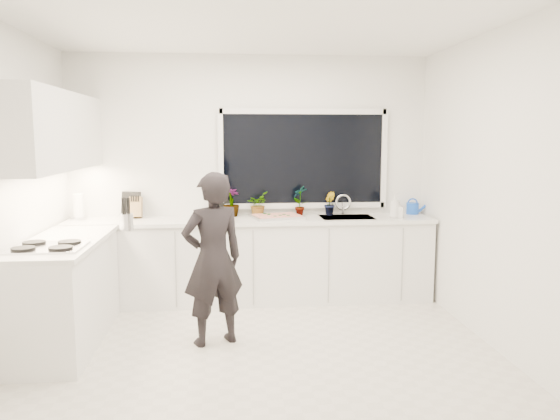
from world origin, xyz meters
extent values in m
cube|color=beige|center=(0.00, 0.00, -0.01)|extent=(4.00, 3.50, 0.02)
cube|color=white|center=(0.00, 1.76, 1.35)|extent=(4.00, 0.02, 2.70)
cube|color=white|center=(-2.01, 0.00, 1.35)|extent=(0.02, 3.50, 2.70)
cube|color=white|center=(2.01, 0.00, 1.35)|extent=(0.02, 3.50, 2.70)
cube|color=white|center=(0.00, 0.00, 2.71)|extent=(4.00, 3.50, 0.02)
cube|color=black|center=(0.60, 1.73, 1.55)|extent=(1.80, 0.02, 1.00)
cube|color=white|center=(0.00, 1.45, 0.44)|extent=(3.92, 0.58, 0.88)
cube|color=white|center=(-1.67, 0.35, 0.44)|extent=(0.58, 1.60, 0.88)
cube|color=silver|center=(0.00, 1.44, 0.90)|extent=(3.94, 0.62, 0.04)
cube|color=silver|center=(-1.67, 0.35, 0.90)|extent=(0.62, 1.60, 0.04)
cube|color=white|center=(-1.79, 0.70, 1.85)|extent=(0.34, 2.10, 0.70)
cube|color=silver|center=(1.05, 1.45, 0.87)|extent=(0.58, 0.42, 0.14)
cylinder|color=silver|center=(1.05, 1.65, 1.03)|extent=(0.03, 0.03, 0.22)
cube|color=black|center=(-1.69, 0.00, 0.94)|extent=(0.56, 0.48, 0.03)
imported|color=black|center=(-0.39, 0.22, 0.75)|extent=(0.65, 0.54, 1.51)
cube|color=silver|center=(0.28, 1.42, 0.94)|extent=(0.59, 0.50, 0.03)
cube|color=#AD1721|center=(0.28, 1.42, 0.95)|extent=(0.54, 0.44, 0.01)
cylinder|color=blue|center=(1.85, 1.61, 0.98)|extent=(0.15, 0.15, 0.13)
cylinder|color=white|center=(-1.85, 1.55, 1.05)|extent=(0.14, 0.14, 0.26)
cube|color=olive|center=(-1.26, 1.59, 1.03)|extent=(0.13, 0.10, 0.22)
cylinder|color=silver|center=(-1.21, 0.80, 1.00)|extent=(0.14, 0.14, 0.16)
cube|color=black|center=(-1.32, 1.69, 1.06)|extent=(0.22, 0.09, 0.28)
cube|color=black|center=(-0.33, 1.69, 1.07)|extent=(0.24, 0.10, 0.30)
imported|color=#26662D|center=(-0.22, 1.61, 1.08)|extent=(0.18, 0.18, 0.32)
imported|color=#26662D|center=(0.07, 1.61, 1.06)|extent=(0.27, 0.29, 0.27)
imported|color=#26662D|center=(0.55, 1.61, 1.09)|extent=(0.21, 0.21, 0.34)
imported|color=#26662D|center=(0.88, 1.61, 1.05)|extent=(0.12, 0.15, 0.26)
imported|color=#D8BF66|center=(1.54, 1.30, 1.06)|extent=(0.11, 0.11, 0.28)
imported|color=#D8BF66|center=(1.60, 1.30, 1.02)|extent=(0.12, 0.12, 0.20)
camera|label=1|loc=(-0.24, -4.41, 1.80)|focal=35.00mm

